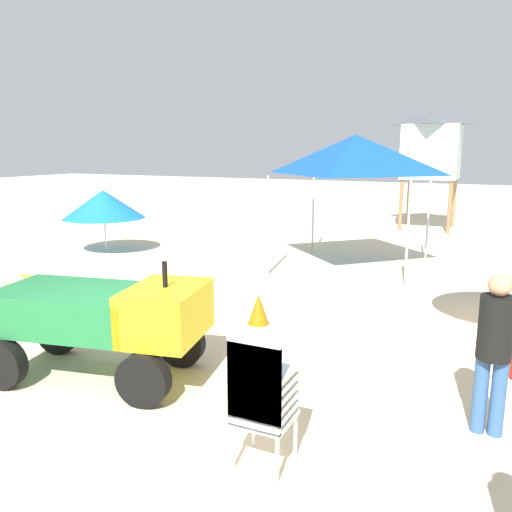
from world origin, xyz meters
The scene contains 9 objects.
ground centered at (0.00, 0.00, 0.00)m, with size 80.00×80.00×0.00m, color beige.
utility_cart centered at (-0.45, 0.63, 0.78)m, with size 2.74×1.73×1.50m.
stacked_plastic_chairs centered at (2.02, -0.25, 0.74)m, with size 0.48×0.48×1.29m.
surfboard_pile centered at (-3.64, 3.01, 0.17)m, with size 2.45×0.79×0.32m.
lifeguard_near_left centered at (3.79, 1.25, 0.92)m, with size 0.32×0.32×1.62m.
popup_canopy centered at (0.64, 7.86, 2.62)m, with size 3.05×3.05×3.07m.
lifeguard_tower centered at (1.45, 14.78, 2.87)m, with size 1.98×1.98×3.99m.
beach_umbrella_far centered at (-5.87, 6.79, 1.30)m, with size 2.16×2.16×1.68m.
traffic_cone_near centered at (0.38, 3.22, 0.25)m, with size 0.34×0.34×0.49m, color orange.
Camera 1 is at (3.73, -3.93, 2.76)m, focal length 36.28 mm.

